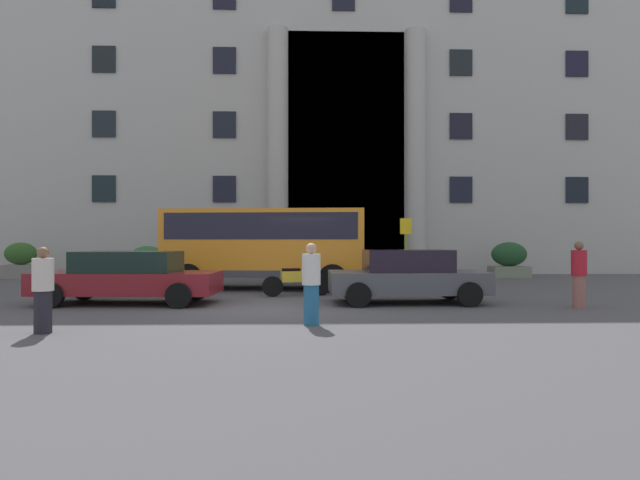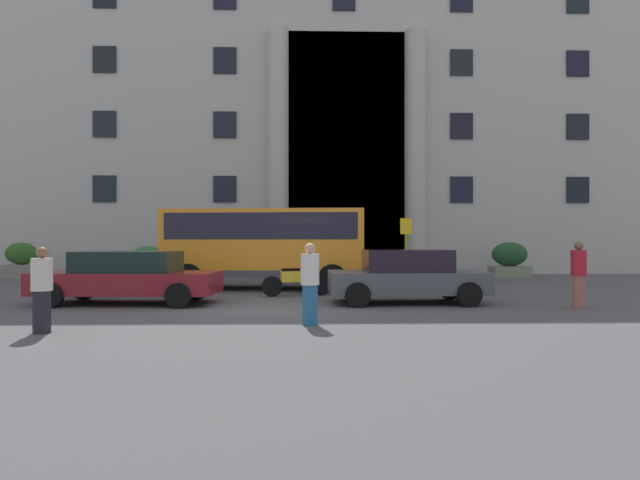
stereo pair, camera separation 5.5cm
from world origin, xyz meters
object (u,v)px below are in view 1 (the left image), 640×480
Objects in this scene: bus_stop_sign at (406,243)px; hedge_planter_entrance_right at (21,261)px; hedge_planter_far_west at (147,263)px; scooter_by_planter at (96,281)px; pedestrian_man_crossing at (311,284)px; pedestrian_man_red_shirt at (579,275)px; hedge_planter_entrance_left at (509,260)px; parked_sedan_far at (407,276)px; orange_minibus at (266,242)px; pedestrian_woman_dark_dress at (43,290)px; motorcycle_near_kerb at (296,281)px; parked_coupe_end at (128,277)px.

hedge_planter_entrance_right is at bearing 169.03° from bus_stop_sign.
hedge_planter_far_west is 7.61m from scooter_by_planter.
pedestrian_man_crossing is at bearing -62.09° from hedge_planter_far_west.
hedge_planter_entrance_left is at bearing 35.02° from pedestrian_man_red_shirt.
bus_stop_sign reaches higher than hedge_planter_entrance_right.
scooter_by_planter is (-8.80, 1.97, -0.26)m from parked_sedan_far.
pedestrian_woman_dark_dress is at bearing -105.65° from orange_minibus.
hedge_planter_entrance_left is 1.02× the size of pedestrian_man_red_shirt.
motorcycle_near_kerb and scooter_by_planter have the same top height.
motorcycle_near_kerb is (-2.95, 1.83, -0.25)m from parked_sedan_far.
hedge_planter_far_west is at bearing 99.20° from pedestrian_man_red_shirt.
orange_minibus is at bearing 132.32° from parked_sedan_far.
parked_sedan_far is at bearing -41.48° from orange_minibus.
parked_sedan_far is 8.52m from pedestrian_woman_dark_dress.
scooter_by_planter is (-9.97, -4.39, -1.09)m from bus_stop_sign.
hedge_planter_entrance_left is 0.86× the size of scooter_by_planter.
pedestrian_man_red_shirt is at bearing -37.95° from motorcycle_near_kerb.
motorcycle_near_kerb is at bearing -140.44° from hedge_planter_entrance_left.
hedge_planter_far_west reaches higher than parked_coupe_end.
scooter_by_planter is 1.25× the size of pedestrian_woman_dark_dress.
pedestrian_man_red_shirt reaches higher than scooter_by_planter.
orange_minibus is 8.01m from pedestrian_man_crossing.
orange_minibus is at bearing 98.38° from motorcycle_near_kerb.
bus_stop_sign is at bearing -146.71° from pedestrian_woman_dark_dress.
bus_stop_sign is 1.60× the size of hedge_planter_entrance_right.
motorcycle_near_kerb is at bearing 114.25° from pedestrian_man_red_shirt.
hedge_planter_far_west is 15.88m from hedge_planter_entrance_left.
parked_sedan_far is 4.14m from pedestrian_man_red_shirt.
pedestrian_woman_dark_dress is (-4.38, -6.18, 0.30)m from motorcycle_near_kerb.
hedge_planter_entrance_left is (5.20, 3.18, -0.79)m from bus_stop_sign.
pedestrian_man_red_shirt is (-2.40, -10.70, 0.06)m from hedge_planter_entrance_left.
hedge_planter_entrance_left is 16.96m from scooter_by_planter.
orange_minibus is at bearing -43.65° from hedge_planter_far_west.
scooter_by_planter is (6.08, -7.50, -0.29)m from hedge_planter_entrance_right.
bus_stop_sign reaches higher than scooter_by_planter.
motorcycle_near_kerb is 1.28× the size of pedestrian_man_crossing.
orange_minibus reaches higher than bus_stop_sign.
pedestrian_man_crossing is at bearing 170.97° from pedestrian_woman_dark_dress.
bus_stop_sign is at bearing 110.40° from pedestrian_man_crossing.
pedestrian_man_crossing is at bearing -100.39° from motorcycle_near_kerb.
parked_sedan_far is (7.24, -0.03, 0.01)m from parked_coupe_end.
parked_coupe_end is 2.50m from scooter_by_planter.
bus_stop_sign is 10.63m from pedestrian_man_crossing.
hedge_planter_entrance_left is 10.96m from pedestrian_man_red_shirt.
hedge_planter_entrance_right is 21.65m from pedestrian_man_red_shirt.
scooter_by_planter is 6.50m from pedestrian_woman_dark_dress.
bus_stop_sign reaches higher than pedestrian_man_crossing.
pedestrian_man_red_shirt is at bearing 177.47° from pedestrian_woman_dark_dress.
hedge_planter_far_west is at bearing 0.78° from hedge_planter_entrance_right.
scooter_by_planter is 1.20× the size of pedestrian_man_crossing.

